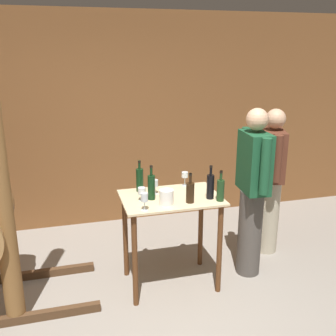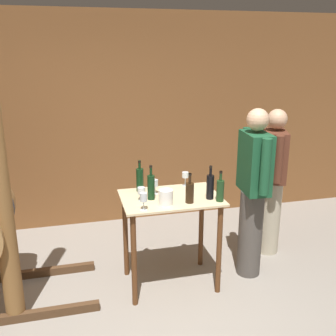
{
  "view_description": "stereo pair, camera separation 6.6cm",
  "coord_description": "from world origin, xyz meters",
  "px_view_note": "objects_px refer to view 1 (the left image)",
  "views": [
    {
      "loc": [
        -0.75,
        -2.49,
        2.24
      ],
      "look_at": [
        0.18,
        0.91,
        1.17
      ],
      "focal_mm": 42.0,
      "sensor_mm": 36.0,
      "label": 1
    },
    {
      "loc": [
        -0.68,
        -2.51,
        2.24
      ],
      "look_at": [
        0.18,
        0.91,
        1.17
      ],
      "focal_mm": 42.0,
      "sensor_mm": 36.0,
      "label": 2
    }
  ],
  "objects_px": {
    "wine_bottle_right": "(210,186)",
    "wine_bottle_far_right": "(220,189)",
    "wine_glass_near_right": "(155,184)",
    "ice_bucket": "(166,197)",
    "wine_bottle_center": "(190,192)",
    "wine_glass_near_left": "(144,198)",
    "wine_bottle_left": "(151,186)",
    "person_host": "(271,179)",
    "wine_glass_near_center": "(142,191)",
    "wine_bottle_far_left": "(140,179)",
    "wine_glass_far_side": "(185,175)",
    "person_visitor_with_scarf": "(253,190)"
  },
  "relations": [
    {
      "from": "wine_bottle_right",
      "to": "wine_bottle_far_right",
      "type": "relative_size",
      "value": 1.11
    },
    {
      "from": "wine_glass_near_right",
      "to": "ice_bucket",
      "type": "relative_size",
      "value": 1.04
    },
    {
      "from": "wine_bottle_center",
      "to": "wine_glass_near_left",
      "type": "distance_m",
      "value": 0.44
    },
    {
      "from": "wine_bottle_left",
      "to": "wine_glass_near_left",
      "type": "height_order",
      "value": "wine_bottle_left"
    },
    {
      "from": "person_host",
      "to": "wine_glass_near_right",
      "type": "bearing_deg",
      "value": -169.82
    },
    {
      "from": "wine_bottle_far_right",
      "to": "wine_glass_near_center",
      "type": "relative_size",
      "value": 2.25
    },
    {
      "from": "wine_bottle_far_left",
      "to": "wine_glass_far_side",
      "type": "distance_m",
      "value": 0.47
    },
    {
      "from": "wine_glass_near_center",
      "to": "ice_bucket",
      "type": "relative_size",
      "value": 0.93
    },
    {
      "from": "wine_bottle_left",
      "to": "wine_bottle_right",
      "type": "distance_m",
      "value": 0.54
    },
    {
      "from": "wine_glass_near_left",
      "to": "person_visitor_with_scarf",
      "type": "height_order",
      "value": "person_visitor_with_scarf"
    },
    {
      "from": "wine_glass_far_side",
      "to": "ice_bucket",
      "type": "bearing_deg",
      "value": -125.16
    },
    {
      "from": "wine_bottle_right",
      "to": "wine_glass_near_right",
      "type": "relative_size",
      "value": 2.22
    },
    {
      "from": "wine_bottle_far_left",
      "to": "wine_glass_near_left",
      "type": "distance_m",
      "value": 0.48
    },
    {
      "from": "wine_bottle_far_right",
      "to": "ice_bucket",
      "type": "height_order",
      "value": "wine_bottle_far_right"
    },
    {
      "from": "wine_bottle_right",
      "to": "person_visitor_with_scarf",
      "type": "bearing_deg",
      "value": 13.59
    },
    {
      "from": "wine_bottle_far_right",
      "to": "wine_glass_near_left",
      "type": "distance_m",
      "value": 0.71
    },
    {
      "from": "ice_bucket",
      "to": "wine_bottle_far_right",
      "type": "bearing_deg",
      "value": -4.9
    },
    {
      "from": "wine_bottle_far_left",
      "to": "wine_bottle_far_right",
      "type": "bearing_deg",
      "value": -33.87
    },
    {
      "from": "wine_bottle_far_right",
      "to": "wine_glass_near_left",
      "type": "height_order",
      "value": "wine_bottle_far_right"
    },
    {
      "from": "wine_bottle_right",
      "to": "person_visitor_with_scarf",
      "type": "relative_size",
      "value": 0.18
    },
    {
      "from": "wine_glass_near_left",
      "to": "ice_bucket",
      "type": "distance_m",
      "value": 0.24
    },
    {
      "from": "wine_bottle_right",
      "to": "ice_bucket",
      "type": "relative_size",
      "value": 2.32
    },
    {
      "from": "wine_bottle_right",
      "to": "wine_glass_far_side",
      "type": "distance_m",
      "value": 0.42
    },
    {
      "from": "wine_bottle_right",
      "to": "person_host",
      "type": "height_order",
      "value": "person_host"
    },
    {
      "from": "wine_bottle_center",
      "to": "wine_glass_near_right",
      "type": "relative_size",
      "value": 1.94
    },
    {
      "from": "person_host",
      "to": "wine_bottle_right",
      "type": "bearing_deg",
      "value": -151.52
    },
    {
      "from": "wine_glass_near_center",
      "to": "person_host",
      "type": "xyz_separation_m",
      "value": [
        1.52,
        0.38,
        -0.14
      ]
    },
    {
      "from": "wine_bottle_far_right",
      "to": "wine_glass_far_side",
      "type": "height_order",
      "value": "wine_bottle_far_right"
    },
    {
      "from": "person_visitor_with_scarf",
      "to": "wine_glass_near_left",
      "type": "bearing_deg",
      "value": -168.19
    },
    {
      "from": "ice_bucket",
      "to": "person_host",
      "type": "height_order",
      "value": "person_host"
    },
    {
      "from": "wine_bottle_left",
      "to": "person_host",
      "type": "relative_size",
      "value": 0.2
    },
    {
      "from": "wine_bottle_far_left",
      "to": "wine_glass_near_left",
      "type": "bearing_deg",
      "value": -96.63
    },
    {
      "from": "wine_bottle_right",
      "to": "wine_glass_near_right",
      "type": "bearing_deg",
      "value": 151.86
    },
    {
      "from": "ice_bucket",
      "to": "wine_bottle_far_left",
      "type": "bearing_deg",
      "value": 112.01
    },
    {
      "from": "wine_bottle_center",
      "to": "wine_glass_near_left",
      "type": "height_order",
      "value": "wine_bottle_center"
    },
    {
      "from": "wine_bottle_far_right",
      "to": "wine_glass_near_right",
      "type": "distance_m",
      "value": 0.62
    },
    {
      "from": "wine_bottle_right",
      "to": "person_visitor_with_scarf",
      "type": "xyz_separation_m",
      "value": [
        0.49,
        0.12,
        -0.13
      ]
    },
    {
      "from": "wine_bottle_left",
      "to": "wine_bottle_right",
      "type": "xyz_separation_m",
      "value": [
        0.52,
        -0.12,
        -0.0
      ]
    },
    {
      "from": "wine_bottle_left",
      "to": "person_host",
      "type": "distance_m",
      "value": 1.49
    },
    {
      "from": "wine_bottle_center",
      "to": "wine_bottle_far_right",
      "type": "height_order",
      "value": "wine_bottle_far_right"
    },
    {
      "from": "wine_bottle_left",
      "to": "wine_bottle_far_right",
      "type": "height_order",
      "value": "wine_bottle_left"
    },
    {
      "from": "wine_bottle_far_right",
      "to": "person_visitor_with_scarf",
      "type": "distance_m",
      "value": 0.48
    },
    {
      "from": "wine_bottle_center",
      "to": "wine_glass_near_left",
      "type": "bearing_deg",
      "value": -170.33
    },
    {
      "from": "wine_bottle_far_left",
      "to": "wine_bottle_center",
      "type": "bearing_deg",
      "value": -47.09
    },
    {
      "from": "wine_glass_near_left",
      "to": "wine_glass_near_right",
      "type": "relative_size",
      "value": 1.11
    },
    {
      "from": "wine_glass_near_left",
      "to": "person_visitor_with_scarf",
      "type": "distance_m",
      "value": 1.16
    },
    {
      "from": "wine_bottle_far_left",
      "to": "wine_bottle_far_right",
      "type": "distance_m",
      "value": 0.79
    },
    {
      "from": "wine_glass_near_left",
      "to": "person_visitor_with_scarf",
      "type": "relative_size",
      "value": 0.09
    },
    {
      "from": "wine_bottle_left",
      "to": "wine_glass_near_right",
      "type": "distance_m",
      "value": 0.14
    },
    {
      "from": "wine_glass_near_center",
      "to": "wine_glass_far_side",
      "type": "bearing_deg",
      "value": 30.45
    }
  ]
}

